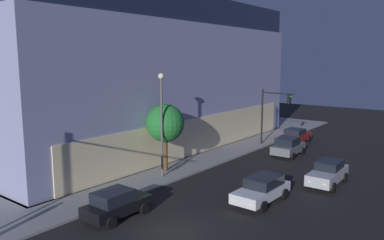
# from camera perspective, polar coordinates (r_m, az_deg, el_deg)

# --- Properties ---
(ground_plane) EXTENTS (120.00, 120.00, 0.00)m
(ground_plane) POSITION_cam_1_polar(r_m,az_deg,el_deg) (20.71, -2.85, -16.45)
(ground_plane) COLOR black
(modern_building) EXTENTS (34.82, 20.99, 14.81)m
(modern_building) POSITION_cam_1_polar(r_m,az_deg,el_deg) (42.39, -10.06, 6.72)
(modern_building) COLOR #4C4C51
(modern_building) RESTS_ON ground
(traffic_light_far_corner) EXTENTS (0.50, 3.63, 5.76)m
(traffic_light_far_corner) POSITION_cam_1_polar(r_m,az_deg,el_deg) (39.83, 11.84, 1.74)
(traffic_light_far_corner) COLOR black
(traffic_light_far_corner) RESTS_ON sidewalk_corner
(street_lamp_sidewalk) EXTENTS (0.44, 0.44, 7.78)m
(street_lamp_sidewalk) POSITION_cam_1_polar(r_m,az_deg,el_deg) (28.24, -4.56, 1.13)
(street_lamp_sidewalk) COLOR #5A5A5A
(street_lamp_sidewalk) RESTS_ON sidewalk_corner
(sidewalk_tree) EXTENTS (3.00, 3.00, 5.35)m
(sidewalk_tree) POSITION_cam_1_polar(r_m,az_deg,el_deg) (29.95, -4.00, -0.51)
(sidewalk_tree) COLOR brown
(sidewalk_tree) RESTS_ON sidewalk_corner
(car_black) EXTENTS (4.02, 2.02, 1.63)m
(car_black) POSITION_cam_1_polar(r_m,az_deg,el_deg) (22.59, -11.22, -12.11)
(car_black) COLOR black
(car_black) RESTS_ON ground
(car_white) EXTENTS (4.59, 2.16, 1.60)m
(car_white) POSITION_cam_1_polar(r_m,az_deg,el_deg) (24.87, 10.38, -10.07)
(car_white) COLOR silver
(car_white) RESTS_ON ground
(car_silver) EXTENTS (4.62, 2.00, 1.72)m
(car_silver) POSITION_cam_1_polar(r_m,az_deg,el_deg) (29.34, 19.59, -7.41)
(car_silver) COLOR #B7BABF
(car_silver) RESTS_ON ground
(car_grey) EXTENTS (4.10, 2.23, 1.76)m
(car_grey) POSITION_cam_1_polar(r_m,az_deg,el_deg) (36.91, 14.11, -3.84)
(car_grey) COLOR slate
(car_grey) RESTS_ON ground
(car_red) EXTENTS (4.34, 2.16, 1.59)m
(car_red) POSITION_cam_1_polar(r_m,az_deg,el_deg) (42.65, 15.19, -2.27)
(car_red) COLOR maroon
(car_red) RESTS_ON ground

